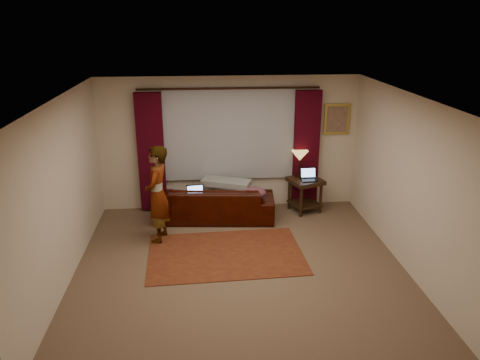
% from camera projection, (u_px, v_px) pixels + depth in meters
% --- Properties ---
extents(floor, '(5.00, 5.00, 0.01)m').
position_uv_depth(floor, '(240.00, 268.00, 7.17)').
color(floor, brown).
rests_on(floor, ground).
extents(ceiling, '(5.00, 5.00, 0.02)m').
position_uv_depth(ceiling, '(240.00, 98.00, 6.31)').
color(ceiling, silver).
rests_on(ceiling, ground).
extents(wall_back, '(5.00, 0.02, 2.60)m').
position_uv_depth(wall_back, '(229.00, 144.00, 9.09)').
color(wall_back, beige).
rests_on(wall_back, ground).
extents(wall_front, '(5.00, 0.02, 2.60)m').
position_uv_depth(wall_front, '(263.00, 280.00, 4.39)').
color(wall_front, beige).
rests_on(wall_front, ground).
extents(wall_left, '(0.02, 5.00, 2.60)m').
position_uv_depth(wall_left, '(62.00, 193.00, 6.54)').
color(wall_left, beige).
rests_on(wall_left, ground).
extents(wall_right, '(0.02, 5.00, 2.60)m').
position_uv_depth(wall_right, '(408.00, 183.00, 6.94)').
color(wall_right, beige).
rests_on(wall_right, ground).
extents(sheer_curtain, '(2.50, 0.05, 1.80)m').
position_uv_depth(sheer_curtain, '(229.00, 134.00, 8.97)').
color(sheer_curtain, '#9999A0').
rests_on(sheer_curtain, wall_back).
extents(drape_left, '(0.50, 0.14, 2.30)m').
position_uv_depth(drape_left, '(151.00, 153.00, 8.90)').
color(drape_left, '#35030E').
rests_on(drape_left, floor).
extents(drape_right, '(0.50, 0.14, 2.30)m').
position_uv_depth(drape_right, '(306.00, 149.00, 9.15)').
color(drape_right, '#35030E').
rests_on(drape_right, floor).
extents(curtain_rod, '(0.04, 0.04, 3.40)m').
position_uv_depth(curtain_rod, '(229.00, 88.00, 8.63)').
color(curtain_rod, black).
rests_on(curtain_rod, wall_back).
extents(picture_frame, '(0.50, 0.04, 0.60)m').
position_uv_depth(picture_frame, '(337.00, 119.00, 9.08)').
color(picture_frame, '#B0933C').
rests_on(picture_frame, wall_back).
extents(sofa, '(2.28, 1.15, 0.89)m').
position_uv_depth(sofa, '(215.00, 196.00, 8.77)').
color(sofa, black).
rests_on(sofa, floor).
extents(throw_blanket, '(0.98, 0.68, 0.11)m').
position_uv_depth(throw_blanket, '(226.00, 171.00, 8.79)').
color(throw_blanket, gray).
rests_on(throw_blanket, sofa).
extents(clothing_pile, '(0.48, 0.38, 0.20)m').
position_uv_depth(clothing_pile, '(253.00, 193.00, 8.66)').
color(clothing_pile, brown).
rests_on(clothing_pile, sofa).
extents(laptop_sofa, '(0.38, 0.41, 0.24)m').
position_uv_depth(laptop_sofa, '(196.00, 193.00, 8.60)').
color(laptop_sofa, black).
rests_on(laptop_sofa, sofa).
extents(area_rug, '(2.55, 1.76, 0.01)m').
position_uv_depth(area_rug, '(226.00, 254.00, 7.57)').
color(area_rug, '#5F2915').
rests_on(area_rug, floor).
extents(end_table, '(0.74, 0.74, 0.67)m').
position_uv_depth(end_table, '(305.00, 195.00, 9.15)').
color(end_table, black).
rests_on(end_table, floor).
extents(tiffany_lamp, '(0.44, 0.44, 0.52)m').
position_uv_depth(tiffany_lamp, '(299.00, 164.00, 9.09)').
color(tiffany_lamp, olive).
rests_on(tiffany_lamp, end_table).
extents(laptop_table, '(0.31, 0.34, 0.22)m').
position_uv_depth(laptop_table, '(309.00, 175.00, 8.93)').
color(laptop_table, black).
rests_on(laptop_table, end_table).
extents(person, '(0.57, 0.57, 1.67)m').
position_uv_depth(person, '(157.00, 194.00, 7.79)').
color(person, gray).
rests_on(person, floor).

